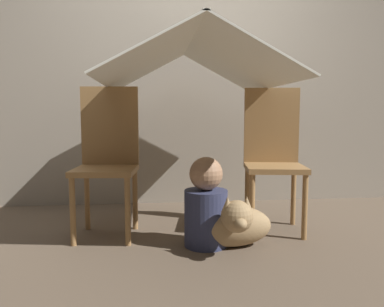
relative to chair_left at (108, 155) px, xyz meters
name	(u,v)px	position (x,y,z in m)	size (l,w,h in m)	color
ground_plane	(195,244)	(0.57, -0.29, -0.54)	(8.80, 8.80, 0.00)	brown
wall_back	(181,67)	(0.57, 0.89, 0.71)	(7.00, 0.05, 2.50)	gray
chair_left	(108,155)	(0.00, 0.00, 0.00)	(0.43, 0.43, 1.01)	olive
chair_right	(273,153)	(1.16, 0.00, 0.00)	(0.45, 0.45, 1.01)	olive
sheet_canopy	(192,61)	(0.57, -0.08, 0.62)	(1.16, 1.34, 0.32)	silver
person_front	(206,207)	(0.63, -0.32, -0.29)	(0.27, 0.27, 0.56)	#2D3351
dog	(231,224)	(0.77, -0.38, -0.39)	(0.52, 0.44, 0.36)	#9E7F56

